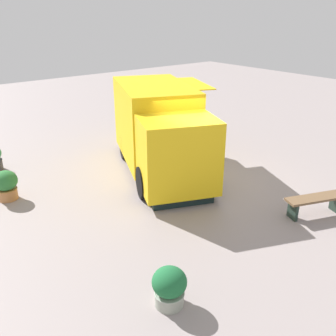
# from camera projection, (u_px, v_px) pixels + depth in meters

# --- Properties ---
(ground_plane) EXTENTS (40.00, 40.00, 0.00)m
(ground_plane) POSITION_uv_depth(u_px,v_px,m) (199.00, 182.00, 11.04)
(ground_plane) COLOR gray
(food_truck) EXTENTS (4.12, 5.51, 2.60)m
(food_truck) POSITION_uv_depth(u_px,v_px,m) (160.00, 132.00, 11.37)
(food_truck) COLOR yellow
(food_truck) RESTS_ON ground_plane
(planter_flowering_near) EXTENTS (0.60, 0.60, 0.74)m
(planter_flowering_near) POSITION_uv_depth(u_px,v_px,m) (169.00, 286.00, 6.29)
(planter_flowering_near) COLOR #979D8D
(planter_flowering_near) RESTS_ON ground_plane
(planter_flowering_side) EXTENTS (0.63, 0.63, 0.81)m
(planter_flowering_side) POSITION_uv_depth(u_px,v_px,m) (6.00, 184.00, 9.86)
(planter_flowering_side) COLOR #B37440
(planter_flowering_side) RESTS_ON ground_plane
(plaza_bench) EXTENTS (1.60, 0.94, 0.50)m
(plaza_bench) POSITION_uv_depth(u_px,v_px,m) (315.00, 201.00, 9.12)
(plaza_bench) COLOR brown
(plaza_bench) RESTS_ON ground_plane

